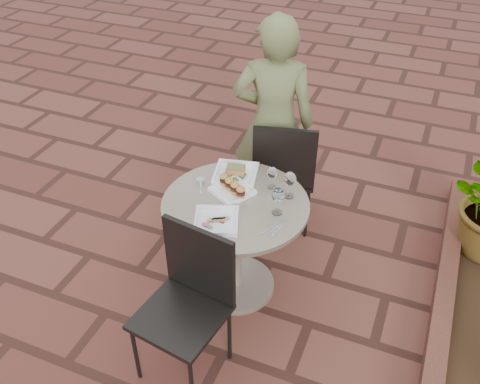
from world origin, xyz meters
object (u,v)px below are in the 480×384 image
at_px(chair_far, 285,167).
at_px(plate_sliders, 232,188).
at_px(plate_tuna, 216,220).
at_px(chair_near, 190,293).
at_px(diner, 273,124).
at_px(plate_salmon, 236,173).
at_px(cafe_table, 236,233).

xyz_separation_m(chair_far, plate_sliders, (-0.14, -0.64, 0.21)).
bearing_deg(plate_tuna, chair_near, -87.66).
height_order(chair_far, diner, diner).
relative_size(chair_near, plate_salmon, 2.88).
height_order(cafe_table, diner, diner).
bearing_deg(chair_far, plate_tuna, 70.03).
xyz_separation_m(chair_near, diner, (-0.05, 1.46, 0.26)).
distance_m(chair_far, chair_near, 1.34).
height_order(chair_near, diner, diner).
relative_size(diner, plate_sliders, 5.42).
xyz_separation_m(cafe_table, chair_near, (-0.01, -0.61, 0.07)).
relative_size(plate_salmon, plate_tuna, 1.00).
relative_size(plate_sliders, plate_tuna, 0.92).
height_order(cafe_table, plate_salmon, plate_salmon).
xyz_separation_m(plate_salmon, plate_tuna, (0.08, -0.47, -0.01)).
bearing_deg(plate_sliders, chair_far, 77.72).
relative_size(chair_far, chair_near, 1.00).
xyz_separation_m(cafe_table, diner, (-0.06, 0.85, 0.32)).
relative_size(chair_near, diner, 0.58).
height_order(chair_far, plate_salmon, chair_far).
xyz_separation_m(plate_salmon, plate_sliders, (0.05, -0.17, 0.01)).
bearing_deg(diner, plate_tuna, 75.57).
bearing_deg(plate_sliders, plate_salmon, 105.99).
bearing_deg(cafe_table, plate_salmon, 112.48).
relative_size(chair_far, diner, 0.58).
relative_size(chair_far, plate_sliders, 3.11).
bearing_deg(plate_tuna, diner, 91.55).
distance_m(plate_salmon, plate_tuna, 0.48).
relative_size(chair_far, plate_salmon, 2.88).
xyz_separation_m(diner, plate_tuna, (0.03, -1.06, -0.06)).
relative_size(plate_salmon, plate_sliders, 1.08).
bearing_deg(plate_salmon, chair_far, 68.15).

